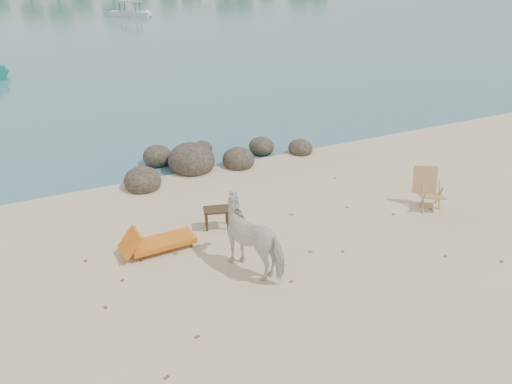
# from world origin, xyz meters

# --- Properties ---
(boulders) EXTENTS (6.32, 2.83, 1.07)m
(boulders) POSITION_xyz_m (0.10, 6.20, 0.20)
(boulders) COLOR #2D271E
(boulders) RESTS_ON ground
(cow) EXTENTS (1.47, 1.95, 1.50)m
(cow) POSITION_xyz_m (-0.76, 0.55, 0.75)
(cow) COLOR white
(cow) RESTS_ON ground
(side_table) EXTENTS (0.71, 0.56, 0.50)m
(side_table) POSITION_xyz_m (-0.89, 2.45, 0.25)
(side_table) COLOR #321D14
(side_table) RESTS_ON ground
(lounge_chair) EXTENTS (1.81, 0.70, 0.54)m
(lounge_chair) POSITION_xyz_m (-2.35, 2.06, 0.27)
(lounge_chair) COLOR orange
(lounge_chair) RESTS_ON ground
(deck_chair) EXTENTS (0.95, 0.97, 1.03)m
(deck_chair) POSITION_xyz_m (4.50, 0.98, 0.52)
(deck_chair) COLOR #A57F52
(deck_chair) RESTS_ON ground
(boat_mid) EXTENTS (4.40, 4.13, 2.42)m
(boat_mid) POSITION_xyz_m (7.26, 47.02, 1.21)
(boat_mid) COLOR silver
(boat_mid) RESTS_ON water
(dead_leaves) EXTENTS (8.90, 7.12, 0.00)m
(dead_leaves) POSITION_xyz_m (-0.15, 0.31, 0.01)
(dead_leaves) COLOR brown
(dead_leaves) RESTS_ON ground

